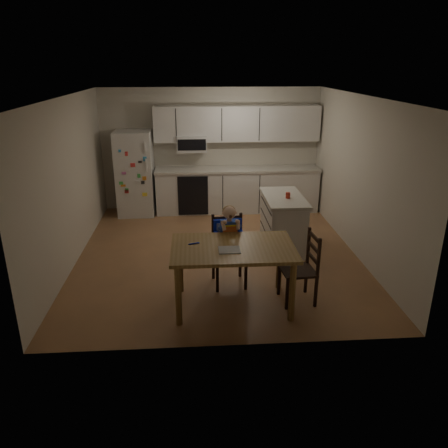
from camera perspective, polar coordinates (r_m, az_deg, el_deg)
name	(u,v)px	position (r m, az deg, el deg)	size (l,w,h in m)	color
room	(216,173)	(7.27, -1.08, 6.74)	(4.52, 5.01, 2.51)	#895F3F
refrigerator	(135,173)	(9.06, -11.53, 6.49)	(0.72, 0.70, 1.70)	silver
kitchen_run	(236,169)	(9.10, 1.53, 7.14)	(3.37, 0.62, 2.15)	silver
kitchen_island	(283,222)	(7.37, 7.69, 0.27)	(0.64, 1.21, 0.90)	silver
red_cup	(288,195)	(7.14, 8.35, 3.72)	(0.07, 0.07, 0.09)	#B32918
dining_table	(233,255)	(5.46, 1.18, -4.03)	(1.53, 0.99, 0.82)	brown
napkin	(229,250)	(5.30, 0.70, -3.40)	(0.26, 0.23, 0.01)	#A2A1A6
toddler_spoon	(193,244)	(5.49, -4.06, -2.57)	(0.02, 0.02, 0.12)	#1225C0
chair_booster	(229,237)	(6.02, 0.61, -1.68)	(0.48, 0.48, 1.16)	black
chair_side	(305,263)	(5.74, 10.59, -5.05)	(0.46, 0.46, 0.95)	black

